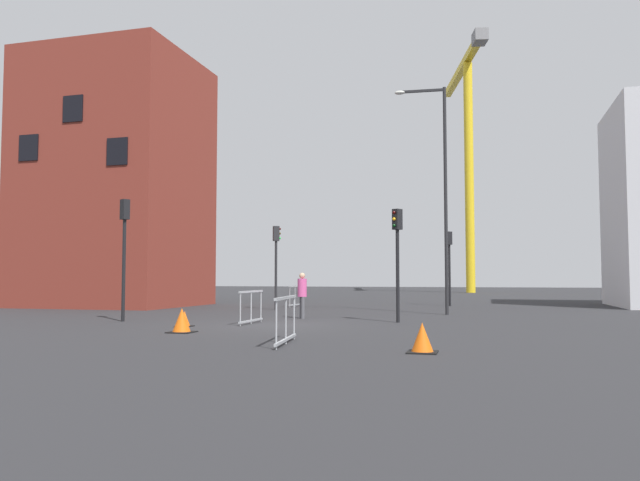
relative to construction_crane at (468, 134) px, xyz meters
name	(u,v)px	position (x,y,z in m)	size (l,w,h in m)	color
ground	(269,325)	(-4.91, -44.79, -16.07)	(160.00, 160.00, 0.00)	#28282B
brick_building	(116,182)	(-17.39, -34.61, -9.44)	(8.31, 7.42, 13.25)	maroon
construction_crane	(468,134)	(0.00, 0.00, 0.00)	(5.18, 18.40, 24.16)	yellow
streetlamp_tall	(440,182)	(-0.01, -37.79, -10.63)	(2.13, 0.32, 9.40)	#232326
traffic_light_far	(276,253)	(-7.78, -36.00, -13.42)	(0.39, 0.35, 3.93)	#232326
traffic_light_verge	(397,246)	(-1.10, -42.65, -13.49)	(0.35, 0.39, 3.83)	black
traffic_light_near	(124,240)	(-10.32, -44.63, -13.25)	(0.39, 0.34, 4.22)	black
traffic_light_crosswalk	(449,256)	(-0.15, -29.97, -13.41)	(0.34, 0.39, 3.95)	black
pedestrian_walking	(302,292)	(-4.80, -41.53, -15.09)	(0.34, 0.34, 1.68)	#4C4C51
safety_barrier_right_run	(286,319)	(-2.59, -50.02, -15.50)	(0.39, 2.41, 1.08)	#9EA0A5
safety_barrier_front	(251,306)	(-5.65, -44.47, -15.51)	(0.08, 2.07, 1.08)	#9EA0A5
safety_barrier_mid_span	(295,296)	(-7.87, -32.80, -15.51)	(0.10, 1.83, 1.08)	#9EA0A5
traffic_cone_orange	(182,321)	(-6.28, -48.02, -15.75)	(0.66, 0.66, 0.67)	black
traffic_cone_striped	(422,339)	(0.57, -50.83, -15.79)	(0.60, 0.60, 0.61)	black
traffic_cone_on_verge	(184,320)	(-7.18, -46.14, -15.85)	(0.47, 0.47, 0.48)	black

